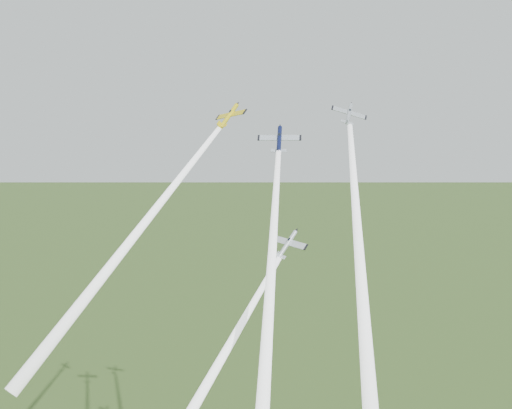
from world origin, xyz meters
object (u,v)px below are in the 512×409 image
(plane_navy, at_px, (279,139))
(plane_silver_low, at_px, (287,244))
(plane_yellow, at_px, (229,116))
(plane_silver_right, at_px, (349,114))

(plane_navy, relative_size, plane_silver_low, 1.07)
(plane_yellow, bearing_deg, plane_navy, 15.67)
(plane_yellow, bearing_deg, plane_silver_right, 35.38)
(plane_navy, bearing_deg, plane_yellow, 155.47)
(plane_yellow, height_order, plane_silver_right, plane_silver_right)
(plane_yellow, distance_m, plane_navy, 11.87)
(plane_navy, height_order, plane_silver_low, plane_navy)
(plane_yellow, height_order, plane_silver_low, plane_yellow)
(plane_silver_low, bearing_deg, plane_navy, 139.36)
(plane_navy, bearing_deg, plane_silver_right, 11.58)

